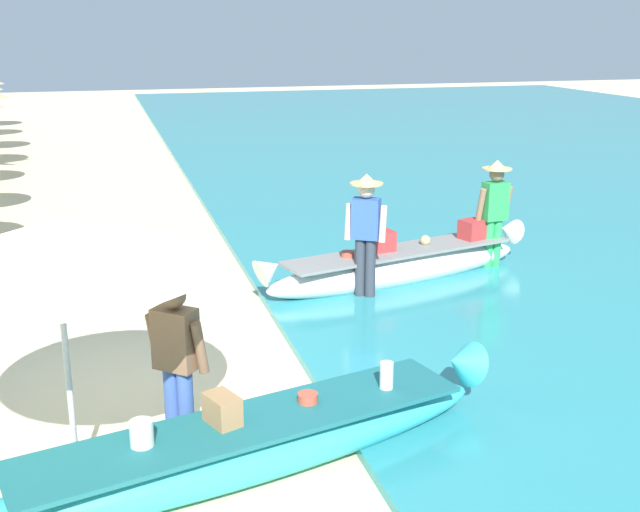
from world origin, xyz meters
The scene contains 7 objects.
ground_plane centered at (0.00, 0.00, 0.00)m, with size 80.00×80.00×0.00m, color beige.
boat_cyan_foreground centered at (0.85, -1.40, 0.28)m, with size 4.84×1.84×0.79m.
boat_white_midground centered at (3.87, 2.96, 0.31)m, with size 4.47×1.66×0.83m.
person_vendor_hatted centered at (3.16, 2.41, 1.03)m, with size 0.57×0.46×1.77m.
person_tourist_customer centered at (0.35, -0.85, 0.88)m, with size 0.54×0.50×1.57m.
person_vendor_assistant centered at (5.44, 3.19, 0.99)m, with size 0.57×0.44×1.72m.
patio_umbrella_large centered at (-0.53, -1.12, 2.03)m, with size 2.43×2.43×2.23m.
Camera 1 is at (-0.15, -7.20, 3.63)m, focal length 44.56 mm.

